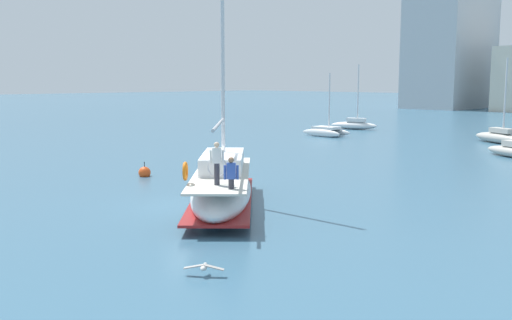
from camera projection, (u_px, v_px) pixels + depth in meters
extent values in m
plane|color=#38607A|center=(199.00, 206.00, 24.22)|extent=(400.00, 400.00, 0.00)
ellipsoid|color=silver|center=(222.00, 191.00, 23.86)|extent=(8.46, 8.51, 1.40)
cube|color=maroon|center=(222.00, 198.00, 23.90)|extent=(8.34, 8.39, 0.10)
cube|color=beige|center=(222.00, 173.00, 23.76)|extent=(7.99, 8.03, 0.08)
cube|color=silver|center=(223.00, 162.00, 24.42)|extent=(4.23, 4.25, 0.70)
cylinder|color=silver|center=(223.00, 39.00, 24.19)|extent=(0.16, 0.16, 10.95)
cylinder|color=#B7B7BC|center=(219.00, 124.00, 21.80)|extent=(4.14, 4.18, 0.12)
cylinder|color=silver|center=(227.00, 149.00, 28.06)|extent=(0.68, 0.68, 0.06)
torus|color=orange|center=(185.00, 171.00, 21.08)|extent=(0.59, 0.60, 0.70)
cylinder|color=#33333D|center=(217.00, 174.00, 20.85)|extent=(0.20, 0.20, 0.80)
cube|color=white|center=(217.00, 156.00, 20.75)|extent=(0.37, 0.37, 0.56)
sphere|color=beige|center=(217.00, 145.00, 20.70)|extent=(0.20, 0.20, 0.20)
cylinder|color=white|center=(211.00, 157.00, 20.76)|extent=(0.09, 0.09, 0.50)
cylinder|color=white|center=(223.00, 157.00, 20.76)|extent=(0.09, 0.09, 0.50)
cylinder|color=#33333D|center=(231.00, 184.00, 20.16)|extent=(0.20, 0.20, 0.35)
cube|color=#3351AD|center=(231.00, 171.00, 20.10)|extent=(0.37, 0.37, 0.56)
sphere|color=#9E7051|center=(231.00, 160.00, 20.05)|extent=(0.20, 0.20, 0.20)
cylinder|color=#3351AD|center=(225.00, 172.00, 20.11)|extent=(0.09, 0.09, 0.50)
cylinder|color=#3351AD|center=(237.00, 172.00, 20.11)|extent=(0.09, 0.09, 0.50)
torus|color=silver|center=(217.00, 167.00, 21.05)|extent=(0.58, 0.58, 0.76)
ellipsoid|color=#B7B2A8|center=(512.00, 152.00, 39.58)|extent=(4.55, 2.96, 0.74)
ellipsoid|color=white|center=(331.00, 132.00, 55.10)|extent=(4.30, 0.57, 0.69)
ellipsoid|color=white|center=(321.00, 133.00, 53.94)|extent=(4.30, 0.57, 0.69)
cube|color=white|center=(326.00, 128.00, 54.46)|extent=(2.40, 1.68, 0.24)
cylinder|color=silver|center=(329.00, 100.00, 53.88)|extent=(0.12, 0.12, 5.00)
ellipsoid|color=#B7B2A8|center=(499.00, 138.00, 48.27)|extent=(5.55, 3.68, 0.90)
cube|color=#B7B2A8|center=(502.00, 131.00, 47.92)|extent=(2.37, 1.76, 0.40)
cylinder|color=silver|center=(505.00, 96.00, 47.39)|extent=(0.14, 0.14, 6.19)
ellipsoid|color=white|center=(354.00, 125.00, 62.12)|extent=(5.16, 2.69, 0.82)
cube|color=white|center=(356.00, 120.00, 61.92)|extent=(2.16, 1.36, 0.40)
cylinder|color=silver|center=(358.00, 93.00, 61.47)|extent=(0.13, 0.13, 6.10)
ellipsoid|color=silver|center=(204.00, 268.00, 15.53)|extent=(0.36, 0.40, 0.16)
sphere|color=silver|center=(205.00, 264.00, 15.71)|extent=(0.11, 0.11, 0.11)
cone|color=gold|center=(206.00, 264.00, 15.77)|extent=(0.07, 0.08, 0.04)
cube|color=#9E9993|center=(194.00, 266.00, 15.56)|extent=(0.52, 0.44, 0.14)
cube|color=#9E9993|center=(214.00, 267.00, 15.49)|extent=(0.52, 0.44, 0.14)
sphere|color=#EA4C19|center=(145.00, 173.00, 31.71)|extent=(0.67, 0.67, 0.67)
cylinder|color=black|center=(144.00, 167.00, 31.67)|extent=(0.04, 0.04, 0.60)
cube|color=#B2B7BC|center=(450.00, 54.00, 108.79)|extent=(10.86, 17.97, 20.49)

